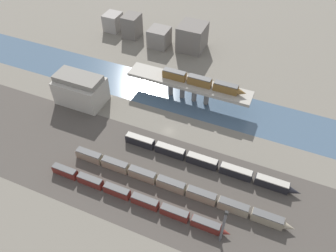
{
  "coord_description": "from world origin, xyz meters",
  "views": [
    {
      "loc": [
        36.04,
        -85.64,
        97.12
      ],
      "look_at": [
        0.0,
        -0.8,
        3.75
      ],
      "focal_mm": 35.0,
      "sensor_mm": 36.0,
      "label": 1
    }
  ],
  "objects_px": {
    "train_yard_near": "(134,197)",
    "train_yard_far": "(206,162)",
    "train_yard_mid": "(174,186)",
    "train_on_bridge": "(202,82)",
    "signal_tower": "(223,227)",
    "warehouse_building": "(81,89)"
  },
  "relations": [
    {
      "from": "train_yard_near",
      "to": "train_yard_far",
      "type": "bearing_deg",
      "value": 53.44
    },
    {
      "from": "train_yard_mid",
      "to": "train_yard_far",
      "type": "relative_size",
      "value": 1.2
    },
    {
      "from": "train_on_bridge",
      "to": "signal_tower",
      "type": "relative_size",
      "value": 2.18
    },
    {
      "from": "train_on_bridge",
      "to": "train_yard_near",
      "type": "bearing_deg",
      "value": -94.24
    },
    {
      "from": "train_yard_mid",
      "to": "signal_tower",
      "type": "bearing_deg",
      "value": -30.49
    },
    {
      "from": "train_yard_far",
      "to": "signal_tower",
      "type": "distance_m",
      "value": 30.02
    },
    {
      "from": "train_yard_far",
      "to": "signal_tower",
      "type": "xyz_separation_m",
      "value": [
        13.45,
        -25.99,
        6.68
      ]
    },
    {
      "from": "train_on_bridge",
      "to": "train_yard_far",
      "type": "distance_m",
      "value": 37.14
    },
    {
      "from": "warehouse_building",
      "to": "train_yard_far",
      "type": "bearing_deg",
      "value": -12.22
    },
    {
      "from": "train_yard_far",
      "to": "warehouse_building",
      "type": "bearing_deg",
      "value": 167.78
    },
    {
      "from": "warehouse_building",
      "to": "train_yard_mid",
      "type": "bearing_deg",
      "value": -26.39
    },
    {
      "from": "train_on_bridge",
      "to": "train_yard_near",
      "type": "relative_size",
      "value": 0.56
    },
    {
      "from": "train_yard_near",
      "to": "warehouse_building",
      "type": "bearing_deg",
      "value": 140.34
    },
    {
      "from": "train_yard_mid",
      "to": "warehouse_building",
      "type": "relative_size",
      "value": 3.88
    },
    {
      "from": "train_yard_near",
      "to": "signal_tower",
      "type": "xyz_separation_m",
      "value": [
        31.01,
        -2.32,
        6.85
      ]
    },
    {
      "from": "warehouse_building",
      "to": "signal_tower",
      "type": "distance_m",
      "value": 85.57
    },
    {
      "from": "train_on_bridge",
      "to": "warehouse_building",
      "type": "xyz_separation_m",
      "value": [
        -49.09,
        -19.86,
        -4.82
      ]
    },
    {
      "from": "train_on_bridge",
      "to": "train_yard_far",
      "type": "bearing_deg",
      "value": -68.23
    },
    {
      "from": "train_yard_near",
      "to": "warehouse_building",
      "type": "distance_m",
      "value": 58.47
    },
    {
      "from": "train_yard_near",
      "to": "train_yard_far",
      "type": "relative_size",
      "value": 0.99
    },
    {
      "from": "train_yard_mid",
      "to": "train_yard_near",
      "type": "bearing_deg",
      "value": -138.68
    },
    {
      "from": "train_yard_far",
      "to": "train_yard_near",
      "type": "bearing_deg",
      "value": -126.56
    }
  ]
}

